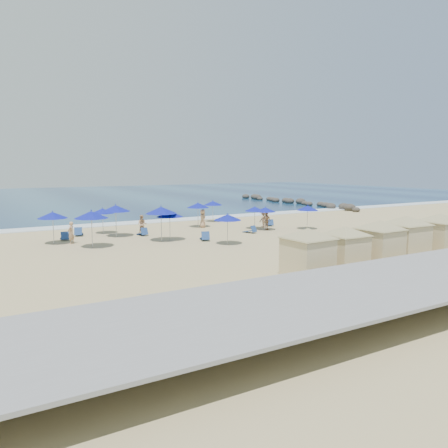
{
  "coord_description": "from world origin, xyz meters",
  "views": [
    {
      "loc": [
        -17.8,
        -26.33,
        5.66
      ],
      "look_at": [
        -0.77,
        3.0,
        1.14
      ],
      "focal_mm": 35.0,
      "sensor_mm": 36.0,
      "label": 1
    }
  ],
  "objects_px": {
    "umbrella_5": "(170,214)",
    "umbrella_8": "(255,209)",
    "beachgoer_3": "(263,219)",
    "umbrella_9": "(213,203)",
    "cabana_0": "(308,247)",
    "umbrella_6": "(228,217)",
    "umbrella_7": "(198,205)",
    "beachgoer_0": "(71,233)",
    "cabana_1": "(345,243)",
    "umbrella_4": "(116,208)",
    "umbrella_10": "(265,210)",
    "beachgoer_1": "(142,224)",
    "cabana_2": "(380,237)",
    "cabana_4": "(439,229)",
    "beachgoer_4": "(203,218)",
    "umbrella_3": "(161,210)",
    "umbrella_11": "(308,208)",
    "umbrella_2": "(102,211)",
    "umbrella_0": "(53,215)",
    "umbrella_1": "(91,215)",
    "cabana_3": "(406,232)",
    "beachgoer_2": "(266,221)",
    "trash_bin": "(314,241)"
  },
  "relations": [
    {
      "from": "umbrella_5",
      "to": "umbrella_8",
      "type": "distance_m",
      "value": 9.27
    },
    {
      "from": "beachgoer_3",
      "to": "umbrella_9",
      "type": "bearing_deg",
      "value": -91.16
    },
    {
      "from": "cabana_0",
      "to": "umbrella_6",
      "type": "height_order",
      "value": "cabana_0"
    },
    {
      "from": "umbrella_6",
      "to": "umbrella_7",
      "type": "bearing_deg",
      "value": 76.35
    },
    {
      "from": "umbrella_6",
      "to": "beachgoer_3",
      "type": "relative_size",
      "value": 1.47
    },
    {
      "from": "beachgoer_0",
      "to": "beachgoer_3",
      "type": "relative_size",
      "value": 1.05
    },
    {
      "from": "cabana_1",
      "to": "umbrella_9",
      "type": "bearing_deg",
      "value": 80.2
    },
    {
      "from": "umbrella_4",
      "to": "umbrella_10",
      "type": "xyz_separation_m",
      "value": [
        12.46,
        -3.07,
        -0.46
      ]
    },
    {
      "from": "umbrella_7",
      "to": "beachgoer_1",
      "type": "xyz_separation_m",
      "value": [
        -5.83,
        -1.17,
        -1.26
      ]
    },
    {
      "from": "cabana_2",
      "to": "umbrella_7",
      "type": "relative_size",
      "value": 1.92
    },
    {
      "from": "cabana_4",
      "to": "beachgoer_4",
      "type": "xyz_separation_m",
      "value": [
        -7.54,
        18.53,
        -0.82
      ]
    },
    {
      "from": "umbrella_3",
      "to": "umbrella_11",
      "type": "bearing_deg",
      "value": -2.92
    },
    {
      "from": "cabana_2",
      "to": "umbrella_2",
      "type": "bearing_deg",
      "value": 118.38
    },
    {
      "from": "umbrella_2",
      "to": "umbrella_10",
      "type": "height_order",
      "value": "umbrella_2"
    },
    {
      "from": "umbrella_0",
      "to": "umbrella_1",
      "type": "distance_m",
      "value": 3.55
    },
    {
      "from": "umbrella_4",
      "to": "umbrella_11",
      "type": "height_order",
      "value": "umbrella_4"
    },
    {
      "from": "cabana_2",
      "to": "cabana_3",
      "type": "relative_size",
      "value": 0.97
    },
    {
      "from": "cabana_0",
      "to": "umbrella_6",
      "type": "distance_m",
      "value": 10.31
    },
    {
      "from": "beachgoer_2",
      "to": "beachgoer_3",
      "type": "height_order",
      "value": "beachgoer_2"
    },
    {
      "from": "cabana_4",
      "to": "umbrella_11",
      "type": "height_order",
      "value": "cabana_4"
    },
    {
      "from": "cabana_1",
      "to": "beachgoer_1",
      "type": "xyz_separation_m",
      "value": [
        -5.16,
        17.92,
        -0.73
      ]
    },
    {
      "from": "cabana_1",
      "to": "umbrella_4",
      "type": "height_order",
      "value": "cabana_1"
    },
    {
      "from": "cabana_0",
      "to": "umbrella_8",
      "type": "height_order",
      "value": "cabana_0"
    },
    {
      "from": "beachgoer_2",
      "to": "umbrella_5",
      "type": "bearing_deg",
      "value": 174.86
    },
    {
      "from": "umbrella_7",
      "to": "beachgoer_3",
      "type": "relative_size",
      "value": 1.52
    },
    {
      "from": "umbrella_6",
      "to": "beachgoer_4",
      "type": "distance_m",
      "value": 9.16
    },
    {
      "from": "umbrella_2",
      "to": "beachgoer_3",
      "type": "relative_size",
      "value": 1.42
    },
    {
      "from": "cabana_1",
      "to": "beachgoer_3",
      "type": "distance_m",
      "value": 17.08
    },
    {
      "from": "cabana_4",
      "to": "umbrella_2",
      "type": "distance_m",
      "value": 25.55
    },
    {
      "from": "umbrella_0",
      "to": "beachgoer_1",
      "type": "bearing_deg",
      "value": 11.29
    },
    {
      "from": "cabana_0",
      "to": "umbrella_11",
      "type": "height_order",
      "value": "cabana_0"
    },
    {
      "from": "cabana_2",
      "to": "umbrella_2",
      "type": "distance_m",
      "value": 22.41
    },
    {
      "from": "trash_bin",
      "to": "umbrella_5",
      "type": "bearing_deg",
      "value": 130.67
    },
    {
      "from": "beachgoer_1",
      "to": "beachgoer_4",
      "type": "xyz_separation_m",
      "value": [
        6.11,
        0.77,
        0.05
      ]
    },
    {
      "from": "umbrella_8",
      "to": "cabana_3",
      "type": "bearing_deg",
      "value": -87.28
    },
    {
      "from": "cabana_0",
      "to": "beachgoer_2",
      "type": "bearing_deg",
      "value": 61.4
    },
    {
      "from": "umbrella_3",
      "to": "beachgoer_2",
      "type": "xyz_separation_m",
      "value": [
        10.33,
        0.85,
        -1.55
      ]
    },
    {
      "from": "beachgoer_1",
      "to": "beachgoer_2",
      "type": "bearing_deg",
      "value": 13.28
    },
    {
      "from": "umbrella_3",
      "to": "umbrella_4",
      "type": "xyz_separation_m",
      "value": [
        -2.34,
        3.83,
        -0.07
      ]
    },
    {
      "from": "umbrella_5",
      "to": "beachgoer_3",
      "type": "bearing_deg",
      "value": 12.91
    },
    {
      "from": "trash_bin",
      "to": "umbrella_0",
      "type": "xyz_separation_m",
      "value": [
        -15.82,
        10.23,
        1.71
      ]
    },
    {
      "from": "beachgoer_3",
      "to": "cabana_2",
      "type": "bearing_deg",
      "value": 57.97
    },
    {
      "from": "beachgoer_1",
      "to": "beachgoer_3",
      "type": "bearing_deg",
      "value": 21.82
    },
    {
      "from": "umbrella_7",
      "to": "umbrella_6",
      "type": "bearing_deg",
      "value": -103.65
    },
    {
      "from": "cabana_3",
      "to": "umbrella_7",
      "type": "xyz_separation_m",
      "value": [
        -4.66,
        18.84,
        0.37
      ]
    },
    {
      "from": "umbrella_10",
      "to": "umbrella_8",
      "type": "bearing_deg",
      "value": 107.01
    },
    {
      "from": "umbrella_5",
      "to": "umbrella_6",
      "type": "distance_m",
      "value": 4.71
    },
    {
      "from": "umbrella_5",
      "to": "umbrella_9",
      "type": "bearing_deg",
      "value": 45.01
    },
    {
      "from": "umbrella_4",
      "to": "umbrella_8",
      "type": "distance_m",
      "value": 12.27
    },
    {
      "from": "cabana_2",
      "to": "umbrella_9",
      "type": "xyz_separation_m",
      "value": [
        1.11,
        21.95,
        0.28
      ]
    }
  ]
}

